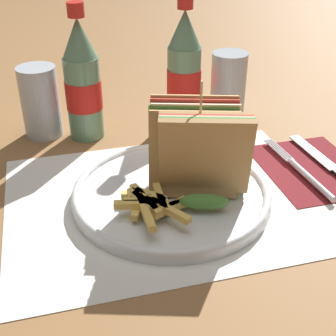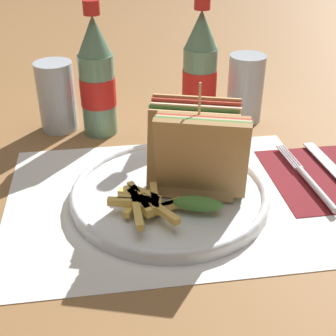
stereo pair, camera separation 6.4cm
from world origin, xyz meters
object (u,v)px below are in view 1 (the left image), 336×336
at_px(fork, 304,173).
at_px(knife, 328,164).
at_px(glass_far, 41,106).
at_px(glass_near, 228,85).
at_px(coke_bottle_near, 83,83).
at_px(club_sandwich, 199,152).
at_px(coke_bottle_far, 184,71).
at_px(plate_main, 172,194).

height_order(fork, knife, fork).
xyz_separation_m(fork, glass_far, (-0.37, 0.25, 0.04)).
bearing_deg(fork, glass_far, 143.10).
bearing_deg(glass_near, coke_bottle_near, -176.75).
distance_m(knife, glass_near, 0.24).
relative_size(coke_bottle_near, glass_far, 1.85).
xyz_separation_m(club_sandwich, fork, (0.17, 0.01, -0.07)).
xyz_separation_m(club_sandwich, glass_far, (-0.20, 0.26, -0.02)).
relative_size(coke_bottle_far, glass_near, 1.85).
distance_m(knife, glass_far, 0.48).
height_order(fork, glass_near, glass_near).
xyz_separation_m(club_sandwich, coke_bottle_near, (-0.12, 0.24, 0.02)).
xyz_separation_m(coke_bottle_near, glass_far, (-0.07, 0.02, -0.04)).
bearing_deg(knife, fork, -165.96).
distance_m(knife, coke_bottle_far, 0.29).
xyz_separation_m(coke_bottle_near, glass_near, (0.26, 0.01, -0.04)).
relative_size(fork, glass_far, 1.53).
height_order(coke_bottle_near, glass_near, coke_bottle_near).
bearing_deg(glass_far, fork, -34.01).
bearing_deg(coke_bottle_far, knife, -52.65).
bearing_deg(coke_bottle_near, glass_far, 161.14).
bearing_deg(plate_main, coke_bottle_far, 69.90).
bearing_deg(coke_bottle_far, fork, -63.59).
xyz_separation_m(plate_main, fork, (0.20, 0.01, -0.00)).
height_order(club_sandwich, coke_bottle_far, coke_bottle_far).
height_order(plate_main, club_sandwich, club_sandwich).
bearing_deg(club_sandwich, glass_far, 127.01).
xyz_separation_m(plate_main, glass_near, (0.17, 0.24, 0.05)).
relative_size(fork, knife, 0.94).
height_order(club_sandwich, coke_bottle_near, coke_bottle_near).
bearing_deg(plate_main, glass_far, 122.47).
distance_m(plate_main, glass_far, 0.30).
xyz_separation_m(club_sandwich, knife, (0.22, 0.03, -0.07)).
height_order(coke_bottle_far, glass_near, coke_bottle_far).
bearing_deg(fork, glass_near, 94.49).
distance_m(fork, coke_bottle_far, 0.28).
height_order(club_sandwich, fork, club_sandwich).
height_order(coke_bottle_near, glass_far, coke_bottle_near).
height_order(club_sandwich, glass_far, club_sandwich).
distance_m(coke_bottle_near, glass_far, 0.09).
bearing_deg(fork, coke_bottle_near, 140.01).
relative_size(plate_main, glass_near, 2.24).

